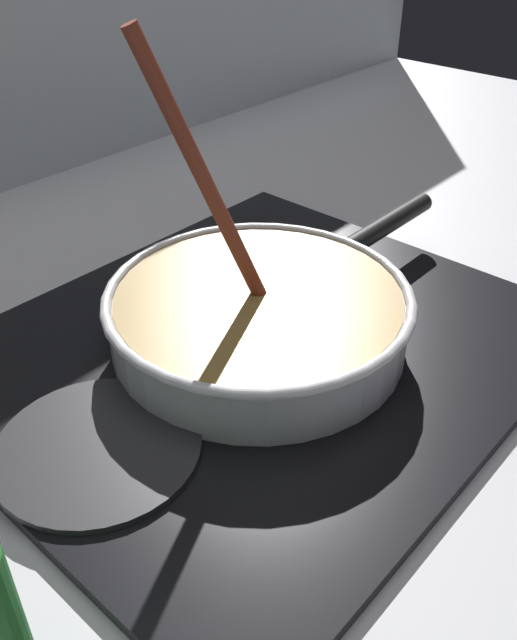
{
  "coord_description": "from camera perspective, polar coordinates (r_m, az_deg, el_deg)",
  "views": [
    {
      "loc": [
        -0.34,
        -0.13,
        0.41
      ],
      "look_at": [
        0.07,
        0.23,
        0.04
      ],
      "focal_mm": 37.86,
      "sensor_mm": 36.0,
      "label": 1
    }
  ],
  "objects": [
    {
      "name": "burner_ring",
      "position": [
        0.67,
        0.0,
        -1.7
      ],
      "size": [
        0.19,
        0.19,
        0.01
      ],
      "primitive_type": "torus",
      "color": "#592D0C",
      "rests_on": "hob_plate"
    },
    {
      "name": "hob_plate",
      "position": [
        0.68,
        0.0,
        -2.38
      ],
      "size": [
        0.56,
        0.48,
        0.01
      ],
      "primitive_type": "cube",
      "color": "black",
      "rests_on": "ground"
    },
    {
      "name": "ground",
      "position": [
        0.56,
        13.85,
        -17.23
      ],
      "size": [
        2.4,
        1.6,
        0.04
      ],
      "primitive_type": "cube",
      "color": "#B7B7BC"
    },
    {
      "name": "cooking_pan",
      "position": [
        0.65,
        0.09,
        0.47
      ],
      "size": [
        0.46,
        0.3,
        0.3
      ],
      "color": "silver",
      "rests_on": "hob_plate"
    },
    {
      "name": "spare_burner",
      "position": [
        0.57,
        -13.43,
        -10.44
      ],
      "size": [
        0.17,
        0.17,
        0.01
      ],
      "primitive_type": "cylinder",
      "color": "#262628",
      "rests_on": "hob_plate"
    }
  ]
}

